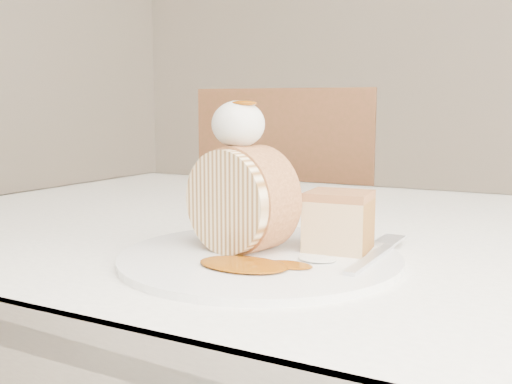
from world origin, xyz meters
The scene contains 10 objects.
table centered at (0.00, 0.20, 0.66)m, with size 1.40×0.90×0.75m.
chair_far centered at (-0.39, 0.89, 0.55)m, with size 0.55×0.55×0.97m.
plate centered at (-0.02, -0.03, 0.75)m, with size 0.31×0.31×0.01m, color white.
roulade_slice centered at (-0.05, -0.02, 0.81)m, with size 0.11×0.11×0.06m, color #FDE4B0.
cake_chunk centered at (0.05, 0.03, 0.79)m, with size 0.07×0.06×0.06m, color #B06F42.
whipped_cream centered at (-0.06, -0.01, 0.90)m, with size 0.06×0.06×0.05m, color silver.
caramel_drizzle centered at (-0.05, -0.02, 0.93)m, with size 0.03×0.02×0.01m, color #7E3B05.
caramel_pool centered at (-0.01, -0.08, 0.76)m, with size 0.10×0.06×0.00m, color #7E3B05, non-canonical shape.
fork centered at (0.09, 0.00, 0.76)m, with size 0.02×0.18×0.00m, color silver.
spoon centered at (-0.16, 0.03, 0.75)m, with size 0.03×0.17×0.00m, color silver.
Camera 1 is at (0.25, -0.56, 0.91)m, focal length 40.00 mm.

